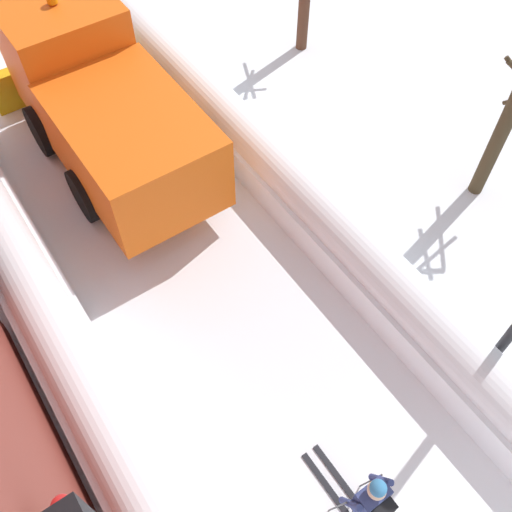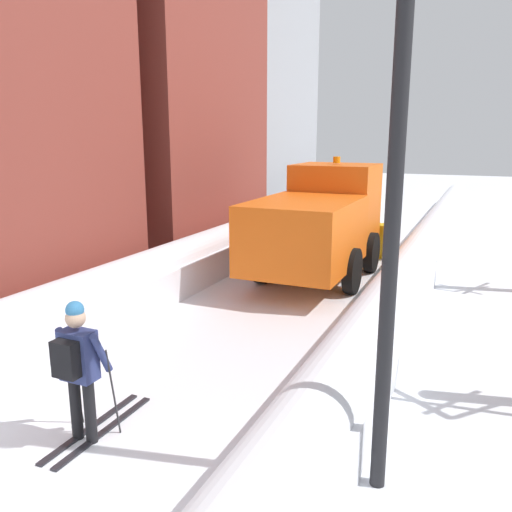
{
  "view_description": "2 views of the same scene",
  "coord_description": "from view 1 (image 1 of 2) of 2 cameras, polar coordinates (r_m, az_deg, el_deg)",
  "views": [
    {
      "loc": [
        -2.35,
        1.2,
        8.95
      ],
      "look_at": [
        0.84,
        5.84,
        0.96
      ],
      "focal_mm": 40.07,
      "sensor_mm": 36.0,
      "label": 1
    },
    {
      "loc": [
        4.12,
        -2.74,
        3.71
      ],
      "look_at": [
        -0.33,
        7.35,
        1.14
      ],
      "focal_mm": 36.81,
      "sensor_mm": 36.0,
      "label": 2
    }
  ],
  "objects": [
    {
      "name": "bare_tree_near",
      "position": [
        11.74,
        23.58,
        11.56
      ],
      "size": [
        1.06,
        1.13,
        3.37
      ],
      "color": "#3D311F",
      "rests_on": "ground"
    },
    {
      "name": "snowbank_right",
      "position": [
        13.16,
        -4.19,
        14.68
      ],
      "size": [
        1.1,
        36.0,
        1.1
      ],
      "color": "white",
      "rests_on": "ground"
    },
    {
      "name": "skier",
      "position": [
        8.26,
        11.24,
        -22.91
      ],
      "size": [
        0.62,
        1.8,
        1.81
      ],
      "color": "black",
      "rests_on": "ground"
    },
    {
      "name": "ground_plane",
      "position": [
        12.77,
        -13.98,
        8.36
      ],
      "size": [
        80.0,
        80.0,
        0.0
      ],
      "primitive_type": "plane",
      "color": "white"
    },
    {
      "name": "plow_truck",
      "position": [
        12.05,
        -15.13,
        14.44
      ],
      "size": [
        3.2,
        5.98,
        3.12
      ],
      "color": "orange",
      "rests_on": "ground"
    }
  ]
}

